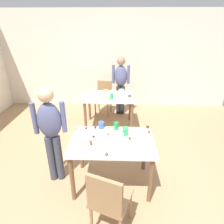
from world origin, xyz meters
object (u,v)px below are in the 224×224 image
object	(u,v)px
dining_table_far	(109,100)
person_adult_far	(121,81)
soda_can	(116,126)
person_girl_near	(51,129)
mixing_bowl	(117,136)
chair_near_table	(109,200)
pitcher_far	(121,94)
chair_far_table	(104,96)
dining_table_near	(112,147)

from	to	relation	value
dining_table_far	person_adult_far	bearing A→B (deg)	69.60
dining_table_far	soda_can	bearing A→B (deg)	-83.35
dining_table_far	person_adult_far	world-z (taller)	person_adult_far
person_girl_near	mixing_bowl	world-z (taller)	person_girl_near
chair_near_table	person_girl_near	size ratio (longest dim) A/B	0.59
chair_near_table	pitcher_far	xyz separation A→B (m)	(0.16, 2.38, 0.36)
dining_table_far	soda_can	size ratio (longest dim) A/B	9.24
pitcher_far	chair_far_table	bearing A→B (deg)	115.92
chair_far_table	soda_can	bearing A→B (deg)	-81.14
soda_can	person_girl_near	bearing A→B (deg)	-165.73
chair_far_table	person_girl_near	size ratio (longest dim) A/B	0.59
chair_far_table	dining_table_far	bearing A→B (deg)	-76.63
chair_near_table	chair_far_table	distance (m)	3.31
pitcher_far	dining_table_near	bearing A→B (deg)	-95.18
dining_table_far	pitcher_far	xyz separation A→B (m)	(0.27, -0.18, 0.21)
soda_can	dining_table_near	bearing A→B (deg)	-100.25
person_adult_far	pitcher_far	size ratio (longest dim) A/B	7.20
chair_near_table	person_girl_near	distance (m)	1.23
dining_table_far	chair_near_table	size ratio (longest dim) A/B	1.30
chair_far_table	pitcher_far	bearing A→B (deg)	-64.08
dining_table_near	chair_far_table	world-z (taller)	chair_far_table
soda_can	person_adult_far	bearing A→B (deg)	87.71
person_girl_near	dining_table_far	bearing A→B (deg)	67.40
chair_far_table	person_girl_near	world-z (taller)	person_girl_near
chair_near_table	mixing_bowl	xyz separation A→B (m)	(0.08, 0.81, 0.29)
dining_table_near	person_adult_far	world-z (taller)	person_adult_far
dining_table_far	pitcher_far	size ratio (longest dim) A/B	5.40
chair_near_table	person_adult_far	bearing A→B (deg)	87.28
person_adult_far	pitcher_far	xyz separation A→B (m)	(0.01, -0.90, -0.05)
chair_near_table	mixing_bowl	distance (m)	0.86
chair_far_table	person_adult_far	world-z (taller)	person_adult_far
person_adult_far	mixing_bowl	distance (m)	2.48
dining_table_near	soda_can	world-z (taller)	soda_can
chair_near_table	soda_can	bearing A→B (deg)	86.38
chair_far_table	soda_can	size ratio (longest dim) A/B	7.13
soda_can	pitcher_far	bearing A→B (deg)	85.95
chair_near_table	soda_can	size ratio (longest dim) A/B	7.13
dining_table_near	person_adult_far	xyz separation A→B (m)	(0.14, 2.52, 0.25)
chair_far_table	mixing_bowl	xyz separation A→B (m)	(0.36, -2.49, 0.29)
dining_table_near	pitcher_far	world-z (taller)	pitcher_far
dining_table_near	chair_far_table	size ratio (longest dim) A/B	1.31
dining_table_near	soda_can	xyz separation A→B (m)	(0.05, 0.29, 0.17)
dining_table_near	dining_table_far	xyz separation A→B (m)	(-0.12, 1.81, -0.00)
chair_far_table	mixing_bowl	size ratio (longest dim) A/B	4.41
dining_table_far	chair_far_table	bearing A→B (deg)	103.37
soda_can	mixing_bowl	bearing A→B (deg)	-87.59
dining_table_far	chair_far_table	distance (m)	0.77
dining_table_far	pitcher_far	world-z (taller)	pitcher_far
dining_table_near	person_adult_far	distance (m)	2.54
chair_near_table	dining_table_near	bearing A→B (deg)	89.00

